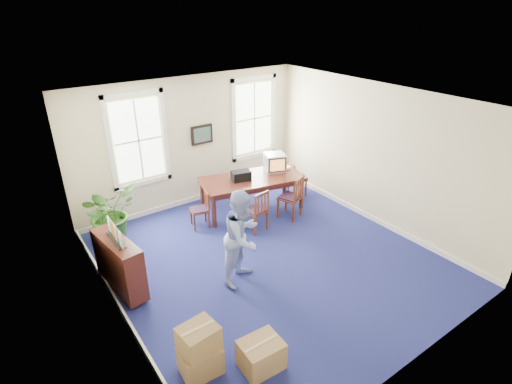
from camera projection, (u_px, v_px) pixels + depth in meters
floor at (269, 259)px, 8.14m from camera, size 6.50×6.50×0.00m
ceiling at (272, 103)px, 6.75m from camera, size 6.50×6.50×0.00m
wall_back at (191, 142)px, 9.83m from camera, size 6.50×0.00×6.50m
wall_front at (425, 277)px, 5.06m from camera, size 6.50×0.00×6.50m
wall_left at (108, 238)px, 5.88m from camera, size 0.00×6.50×6.50m
wall_right at (376, 155)px, 9.01m from camera, size 0.00×6.50×6.50m
baseboard_back at (195, 198)px, 10.48m from camera, size 6.00×0.04×0.12m
baseboard_left at (125, 317)px, 6.57m from camera, size 0.04×6.50×0.12m
baseboard_right at (367, 215)px, 9.67m from camera, size 0.04×6.50×0.12m
window_left at (138, 140)px, 9.01m from camera, size 1.40×0.12×2.20m
window_right at (254, 118)px, 10.67m from camera, size 1.40×0.12×2.20m
wall_picture at (202, 135)px, 9.88m from camera, size 0.58×0.06×0.48m
conference_table at (252, 193)px, 9.90m from camera, size 2.68×1.62×0.85m
crt_tv at (275, 162)px, 10.05m from camera, size 0.64×0.67×0.44m
game_console at (286, 167)px, 10.27m from camera, size 0.20×0.23×0.05m
equipment_bag at (241, 176)px, 9.56m from camera, size 0.50×0.39×0.22m
chair_near_left at (255, 210)px, 8.98m from camera, size 0.51×0.51×1.00m
chair_near_right at (290, 197)px, 9.50m from camera, size 0.63×0.63×1.07m
chair_end_left at (199, 209)px, 9.13m from camera, size 0.48×0.48×0.87m
chair_end_right at (297, 178)px, 10.66m from camera, size 0.50×0.50×0.92m
man at (243, 237)px, 7.20m from camera, size 1.10×1.01×1.82m
credenza at (120, 266)px, 7.08m from camera, size 0.54×1.32×1.01m
brochure_rack at (115, 234)px, 6.79m from camera, size 0.20×0.77×0.34m
potted_plant at (110, 212)px, 8.55m from camera, size 1.50×1.42×1.31m
cardboard_boxes at (209, 337)px, 5.70m from camera, size 1.54×1.54×0.85m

